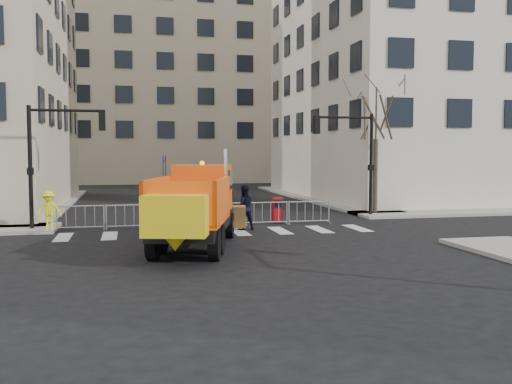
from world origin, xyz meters
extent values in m
plane|color=black|center=(0.00, 0.00, 0.00)|extent=(120.00, 120.00, 0.00)
cube|color=gray|center=(0.00, 8.50, 0.07)|extent=(64.00, 5.00, 0.15)
cube|color=#BEB291|center=(0.00, 52.00, 12.00)|extent=(30.00, 18.00, 24.00)
cylinder|color=black|center=(-8.00, 7.50, 2.70)|extent=(0.18, 0.18, 5.40)
cylinder|color=black|center=(8.50, 9.50, 2.70)|extent=(0.18, 0.18, 5.40)
cube|color=black|center=(-1.60, 1.81, 0.88)|extent=(3.82, 7.01, 0.42)
cylinder|color=black|center=(-1.91, 4.39, 0.51)|extent=(0.58, 1.07, 1.02)
cylinder|color=black|center=(-0.03, 3.88, 0.51)|extent=(0.58, 1.07, 1.02)
cylinder|color=black|center=(-2.86, 0.90, 0.51)|extent=(0.58, 1.07, 1.02)
cylinder|color=black|center=(-0.98, 0.39, 0.51)|extent=(0.58, 1.07, 1.02)
cylinder|color=black|center=(-3.18, -0.26, 0.51)|extent=(0.58, 1.07, 1.02)
cylinder|color=black|center=(-1.30, -0.78, 0.51)|extent=(0.58, 1.07, 1.02)
cube|color=#F2530D|center=(-0.82, 4.67, 1.53)|extent=(2.27, 1.95, 0.93)
cube|color=#F2530D|center=(-1.14, 3.51, 2.09)|extent=(2.45, 2.00, 1.67)
cylinder|color=silver|center=(-0.38, 2.58, 2.41)|extent=(0.13, 0.13, 2.23)
cube|color=#F2530D|center=(-1.95, 0.56, 1.86)|extent=(3.32, 4.55, 1.53)
cube|color=yellow|center=(-2.61, -1.86, 1.58)|extent=(2.03, 1.38, 1.21)
cube|color=brown|center=(-0.40, 6.19, 0.60)|extent=(3.01, 1.30, 1.04)
imported|color=black|center=(-0.24, 5.88, 0.85)|extent=(0.69, 0.52, 1.70)
imported|color=black|center=(1.01, 6.09, 0.99)|extent=(1.03, 0.84, 1.98)
imported|color=black|center=(-1.85, 7.00, 0.80)|extent=(1.00, 0.83, 1.60)
imported|color=#F3F61C|center=(-7.23, 7.06, 0.97)|extent=(1.08, 0.65, 1.63)
cube|color=#9A0B11|center=(3.01, 7.95, 0.70)|extent=(0.45, 0.40, 1.10)
camera|label=1|loc=(-3.88, -18.32, 3.41)|focal=40.00mm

